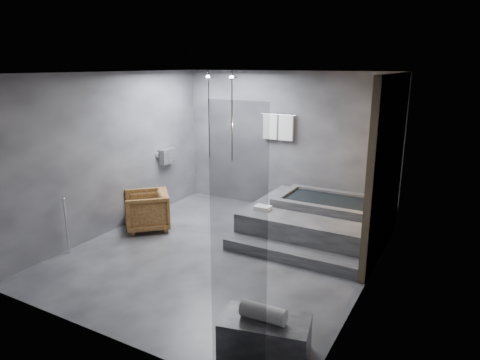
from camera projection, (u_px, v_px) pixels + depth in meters
The scene contains 7 objects.
room at pixel (252, 146), 6.43m from camera, with size 5.00×5.04×2.82m.
tub_deck at pixel (316, 221), 7.53m from camera, with size 2.20×2.00×0.50m, color #323234.
tub_step at pixel (290, 254), 6.58m from camera, with size 2.20×0.36×0.18m, color #323234.
concrete_bench at pixel (265, 336), 4.41m from camera, with size 0.91×0.50×0.41m, color #353538.
driftwood_chair at pixel (147, 211), 7.75m from camera, with size 0.75×0.77×0.70m, color #482B12.
rolled_towel at pixel (263, 313), 4.32m from camera, with size 0.17×0.17×0.47m, color silver.
deck_towel at pixel (263, 208), 7.33m from camera, with size 0.27×0.20×0.07m, color white.
Camera 1 is at (3.30, -5.39, 2.92)m, focal length 32.00 mm.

